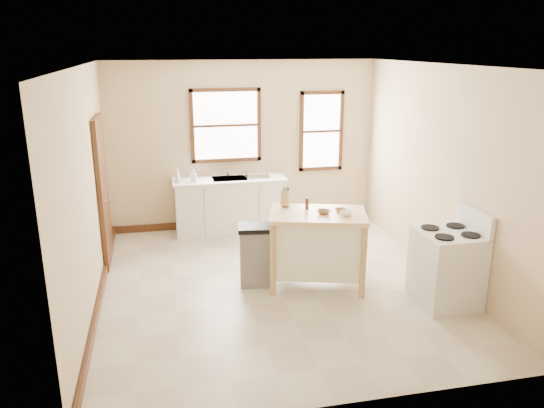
{
  "coord_description": "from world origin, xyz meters",
  "views": [
    {
      "loc": [
        -1.39,
        -6.23,
        3.03
      ],
      "look_at": [
        0.03,
        0.4,
        0.99
      ],
      "focal_mm": 35.0,
      "sensor_mm": 36.0,
      "label": 1
    }
  ],
  "objects_px": {
    "kitchen_island": "(317,249)",
    "gas_stove": "(447,257)",
    "knife_block": "(285,199)",
    "pepper_grinder": "(307,204)",
    "dish_rack": "(257,175)",
    "bowl_a": "(324,212)",
    "trash_bin": "(255,255)",
    "bowl_c": "(346,213)",
    "soap_bottle_a": "(177,175)",
    "bowl_b": "(341,210)",
    "soap_bottle_b": "(194,176)"
  },
  "relations": [
    {
      "from": "soap_bottle_a",
      "to": "bowl_c",
      "type": "bearing_deg",
      "value": -40.45
    },
    {
      "from": "pepper_grinder",
      "to": "bowl_b",
      "type": "height_order",
      "value": "pepper_grinder"
    },
    {
      "from": "bowl_a",
      "to": "knife_block",
      "type": "bearing_deg",
      "value": 135.14
    },
    {
      "from": "bowl_b",
      "to": "bowl_c",
      "type": "distance_m",
      "value": 0.17
    },
    {
      "from": "soap_bottle_b",
      "to": "trash_bin",
      "type": "xyz_separation_m",
      "value": [
        0.62,
        -2.05,
        -0.61
      ]
    },
    {
      "from": "kitchen_island",
      "to": "gas_stove",
      "type": "bearing_deg",
      "value": -14.42
    },
    {
      "from": "soap_bottle_b",
      "to": "bowl_a",
      "type": "bearing_deg",
      "value": -46.59
    },
    {
      "from": "knife_block",
      "to": "bowl_a",
      "type": "height_order",
      "value": "knife_block"
    },
    {
      "from": "kitchen_island",
      "to": "trash_bin",
      "type": "relative_size",
      "value": 1.49
    },
    {
      "from": "kitchen_island",
      "to": "trash_bin",
      "type": "height_order",
      "value": "kitchen_island"
    },
    {
      "from": "pepper_grinder",
      "to": "bowl_a",
      "type": "xyz_separation_m",
      "value": [
        0.16,
        -0.22,
        -0.05
      ]
    },
    {
      "from": "kitchen_island",
      "to": "knife_block",
      "type": "relative_size",
      "value": 6.06
    },
    {
      "from": "pepper_grinder",
      "to": "bowl_c",
      "type": "xyz_separation_m",
      "value": [
        0.41,
        -0.35,
        -0.05
      ]
    },
    {
      "from": "pepper_grinder",
      "to": "bowl_a",
      "type": "bearing_deg",
      "value": -53.37
    },
    {
      "from": "trash_bin",
      "to": "pepper_grinder",
      "type": "bearing_deg",
      "value": 6.01
    },
    {
      "from": "soap_bottle_b",
      "to": "kitchen_island",
      "type": "bearing_deg",
      "value": -47.23
    },
    {
      "from": "bowl_a",
      "to": "trash_bin",
      "type": "distance_m",
      "value": 1.07
    },
    {
      "from": "soap_bottle_a",
      "to": "pepper_grinder",
      "type": "xyz_separation_m",
      "value": [
        1.56,
        -2.06,
        0.03
      ]
    },
    {
      "from": "trash_bin",
      "to": "kitchen_island",
      "type": "bearing_deg",
      "value": -6.34
    },
    {
      "from": "dish_rack",
      "to": "pepper_grinder",
      "type": "xyz_separation_m",
      "value": [
        0.26,
        -2.1,
        0.1
      ]
    },
    {
      "from": "soap_bottle_a",
      "to": "bowl_b",
      "type": "height_order",
      "value": "soap_bottle_a"
    },
    {
      "from": "knife_block",
      "to": "pepper_grinder",
      "type": "bearing_deg",
      "value": -7.32
    },
    {
      "from": "kitchen_island",
      "to": "bowl_c",
      "type": "xyz_separation_m",
      "value": [
        0.31,
        -0.17,
        0.52
      ]
    },
    {
      "from": "soap_bottle_b",
      "to": "kitchen_island",
      "type": "distance_m",
      "value": 2.69
    },
    {
      "from": "soap_bottle_a",
      "to": "bowl_c",
      "type": "xyz_separation_m",
      "value": [
        1.97,
        -2.41,
        -0.02
      ]
    },
    {
      "from": "dish_rack",
      "to": "gas_stove",
      "type": "height_order",
      "value": "gas_stove"
    },
    {
      "from": "gas_stove",
      "to": "bowl_a",
      "type": "bearing_deg",
      "value": 150.31
    },
    {
      "from": "bowl_c",
      "to": "trash_bin",
      "type": "height_order",
      "value": "bowl_c"
    },
    {
      "from": "soap_bottle_a",
      "to": "bowl_a",
      "type": "xyz_separation_m",
      "value": [
        1.72,
        -2.27,
        -0.02
      ]
    },
    {
      "from": "pepper_grinder",
      "to": "bowl_a",
      "type": "distance_m",
      "value": 0.28
    },
    {
      "from": "soap_bottle_a",
      "to": "pepper_grinder",
      "type": "height_order",
      "value": "soap_bottle_a"
    },
    {
      "from": "soap_bottle_b",
      "to": "pepper_grinder",
      "type": "relative_size",
      "value": 1.25
    },
    {
      "from": "trash_bin",
      "to": "gas_stove",
      "type": "bearing_deg",
      "value": -17.08
    },
    {
      "from": "bowl_b",
      "to": "trash_bin",
      "type": "bearing_deg",
      "value": 169.64
    },
    {
      "from": "soap_bottle_a",
      "to": "knife_block",
      "type": "xyz_separation_m",
      "value": [
        1.32,
        -1.87,
        0.06
      ]
    },
    {
      "from": "knife_block",
      "to": "pepper_grinder",
      "type": "height_order",
      "value": "knife_block"
    },
    {
      "from": "dish_rack",
      "to": "bowl_a",
      "type": "distance_m",
      "value": 2.35
    },
    {
      "from": "soap_bottle_b",
      "to": "bowl_c",
      "type": "relative_size",
      "value": 1.17
    },
    {
      "from": "bowl_c",
      "to": "trash_bin",
      "type": "xyz_separation_m",
      "value": [
        -1.1,
        0.36,
        -0.61
      ]
    },
    {
      "from": "dish_rack",
      "to": "gas_stove",
      "type": "xyz_separation_m",
      "value": [
        1.74,
        -3.07,
        -0.38
      ]
    },
    {
      "from": "trash_bin",
      "to": "knife_block",
      "type": "bearing_deg",
      "value": 27.82
    },
    {
      "from": "trash_bin",
      "to": "gas_stove",
      "type": "height_order",
      "value": "gas_stove"
    },
    {
      "from": "knife_block",
      "to": "trash_bin",
      "type": "height_order",
      "value": "knife_block"
    },
    {
      "from": "bowl_a",
      "to": "gas_stove",
      "type": "xyz_separation_m",
      "value": [
        1.32,
        -0.75,
        -0.42
      ]
    },
    {
      "from": "knife_block",
      "to": "bowl_c",
      "type": "bearing_deg",
      "value": -9.44
    },
    {
      "from": "kitchen_island",
      "to": "knife_block",
      "type": "distance_m",
      "value": 0.78
    },
    {
      "from": "dish_rack",
      "to": "gas_stove",
      "type": "relative_size",
      "value": 0.32
    },
    {
      "from": "knife_block",
      "to": "gas_stove",
      "type": "height_order",
      "value": "knife_block"
    },
    {
      "from": "dish_rack",
      "to": "trash_bin",
      "type": "xyz_separation_m",
      "value": [
        -0.43,
        -2.08,
        -0.56
      ]
    },
    {
      "from": "kitchen_island",
      "to": "gas_stove",
      "type": "xyz_separation_m",
      "value": [
        1.38,
        -0.79,
        0.09
      ]
    }
  ]
}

